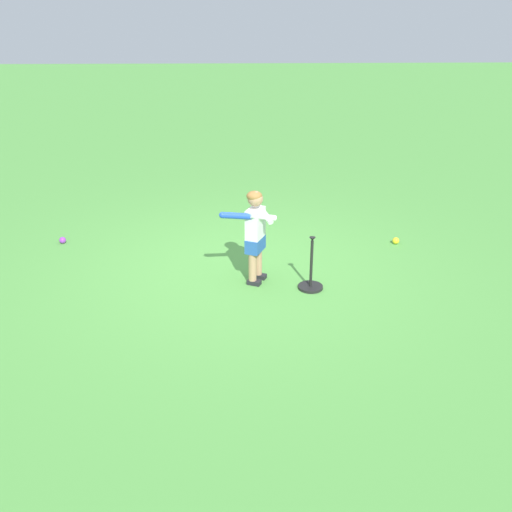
{
  "coord_description": "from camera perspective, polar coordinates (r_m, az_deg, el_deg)",
  "views": [
    {
      "loc": [
        -0.03,
        6.57,
        3.14
      ],
      "look_at": [
        -0.19,
        0.65,
        0.45
      ],
      "focal_mm": 42.51,
      "sensor_mm": 36.0,
      "label": 1
    }
  ],
  "objects": [
    {
      "name": "play_ball_near_batter",
      "position": [
        8.35,
        -17.74,
        1.43
      ],
      "size": [
        0.09,
        0.09,
        0.09
      ],
      "primitive_type": "sphere",
      "color": "purple",
      "rests_on": "ground"
    },
    {
      "name": "ground_plane",
      "position": [
        7.29,
        -1.61,
        -1.13
      ],
      "size": [
        40.0,
        40.0,
        0.0
      ],
      "primitive_type": "plane",
      "color": "#519942"
    },
    {
      "name": "batting_tee",
      "position": [
        6.79,
        5.17,
        -2.25
      ],
      "size": [
        0.28,
        0.28,
        0.62
      ],
      "color": "black",
      "rests_on": "ground"
    },
    {
      "name": "child_batter",
      "position": [
        6.7,
        -0.1,
        2.59
      ],
      "size": [
        0.63,
        0.35,
        1.08
      ],
      "color": "#232328",
      "rests_on": "ground"
    },
    {
      "name": "play_ball_midfield",
      "position": [
        8.14,
        13.02,
        1.41
      ],
      "size": [
        0.09,
        0.09,
        0.09
      ],
      "primitive_type": "sphere",
      "color": "yellow",
      "rests_on": "ground"
    }
  ]
}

